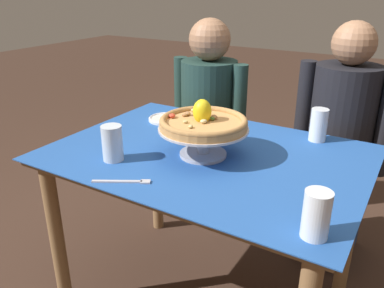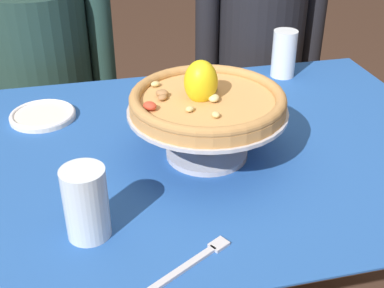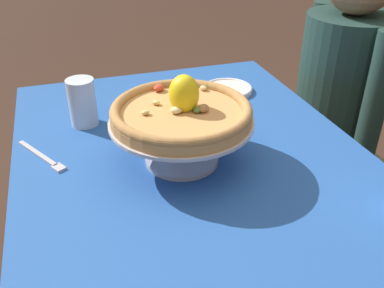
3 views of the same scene
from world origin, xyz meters
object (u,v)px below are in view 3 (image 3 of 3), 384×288
at_px(pizza_stand, 181,133).
at_px(water_glass_front_left, 83,105).
at_px(pizza, 181,110).
at_px(side_plate, 228,89).
at_px(dinner_fork, 43,157).
at_px(diner_left, 335,116).

bearing_deg(pizza_stand, water_glass_front_left, -142.04).
bearing_deg(pizza, side_plate, 143.57).
bearing_deg(dinner_fork, pizza_stand, 70.82).
xyz_separation_m(pizza_stand, dinner_fork, (-0.11, -0.33, -0.07)).
relative_size(pizza_stand, water_glass_front_left, 2.53).
bearing_deg(water_glass_front_left, pizza, 38.25).
height_order(side_plate, diner_left, diner_left).
bearing_deg(dinner_fork, side_plate, 112.43).
xyz_separation_m(pizza_stand, pizza, (-0.00, 0.00, 0.06)).
relative_size(pizza, side_plate, 2.02).
bearing_deg(pizza, dinner_fork, -108.90).
bearing_deg(pizza_stand, pizza, 143.08).
distance_m(dinner_fork, diner_left, 1.09).
bearing_deg(pizza, pizza_stand, -36.92).
distance_m(pizza_stand, water_glass_front_left, 0.34).
bearing_deg(side_plate, water_glass_front_left, -79.22).
distance_m(pizza, side_plate, 0.46).
distance_m(water_glass_front_left, diner_left, 0.96).
height_order(pizza_stand, water_glass_front_left, water_glass_front_left).
height_order(water_glass_front_left, diner_left, diner_left).
xyz_separation_m(pizza, side_plate, (-0.36, 0.26, -0.13)).
xyz_separation_m(pizza_stand, water_glass_front_left, (-0.27, -0.21, -0.02)).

